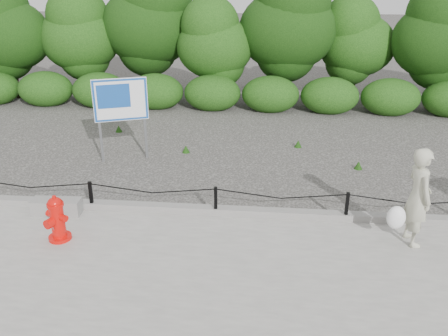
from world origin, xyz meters
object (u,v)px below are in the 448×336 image
concrete_block (57,207)px  pedestrian (417,198)px  advertising_sign (121,103)px  fire_hydrant (57,219)px

concrete_block → pedestrian: bearing=-3.5°
pedestrian → advertising_sign: advertising_sign is taller
concrete_block → advertising_sign: 3.36m
fire_hydrant → concrete_block: size_ratio=0.90×
fire_hydrant → advertising_sign: (0.02, 4.00, 1.00)m
concrete_block → fire_hydrant: bearing=-64.2°
advertising_sign → concrete_block: bearing=-119.7°
pedestrian → advertising_sign: size_ratio=0.84×
fire_hydrant → advertising_sign: advertising_sign is taller
fire_hydrant → pedestrian: bearing=29.2°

